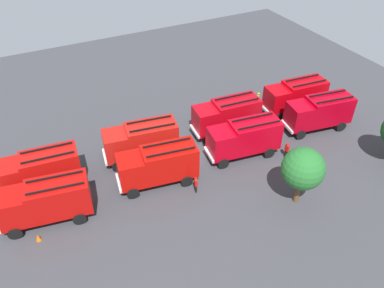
{
  "coord_description": "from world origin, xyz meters",
  "views": [
    {
      "loc": [
        13.11,
        25.92,
        24.06
      ],
      "look_at": [
        0.0,
        0.0,
        1.4
      ],
      "focal_mm": 35.28,
      "sensor_mm": 36.0,
      "label": 1
    }
  ],
  "objects": [
    {
      "name": "fire_truck_5",
      "position": [
        -4.57,
        2.21,
        2.15
      ],
      "size": [
        7.46,
        3.54,
        3.88
      ],
      "rotation": [
        0.0,
        0.0,
        -0.14
      ],
      "color": "#BC0312",
      "rests_on": "ground"
    },
    {
      "name": "fire_truck_1",
      "position": [
        -5.09,
        -1.96,
        2.15
      ],
      "size": [
        7.38,
        3.26,
        3.88
      ],
      "rotation": [
        0.0,
        0.0,
        -0.09
      ],
      "color": "#AE0611",
      "rests_on": "ground"
    },
    {
      "name": "firefighter_2",
      "position": [
        -11.1,
        -4.71,
        0.96
      ],
      "size": [
        0.45,
        0.48,
        1.71
      ],
      "rotation": [
        0.0,
        0.0,
        2.44
      ],
      "color": "black",
      "rests_on": "ground"
    },
    {
      "name": "firefighter_0",
      "position": [
        -8.15,
        4.46,
        0.94
      ],
      "size": [
        0.29,
        0.45,
        1.68
      ],
      "rotation": [
        0.0,
        0.0,
        3.27
      ],
      "color": "black",
      "rests_on": "ground"
    },
    {
      "name": "firefighter_3",
      "position": [
        2.0,
        4.71,
        0.9
      ],
      "size": [
        0.31,
        0.46,
        1.63
      ],
      "rotation": [
        0.0,
        0.0,
        6.09
      ],
      "color": "black",
      "rests_on": "ground"
    },
    {
      "name": "fire_truck_3",
      "position": [
        13.96,
        -1.84,
        2.15
      ],
      "size": [
        7.41,
        3.35,
        3.88
      ],
      "rotation": [
        0.0,
        0.0,
        -0.1
      ],
      "color": "#B70E0B",
      "rests_on": "ground"
    },
    {
      "name": "ground_plane",
      "position": [
        0.0,
        0.0,
        0.0
      ],
      "size": [
        65.81,
        65.81,
        0.0
      ],
      "primitive_type": "plane",
      "color": "#38383D"
    },
    {
      "name": "fire_truck_0",
      "position": [
        -14.11,
        -1.88,
        2.15
      ],
      "size": [
        7.4,
        3.31,
        3.88
      ],
      "rotation": [
        0.0,
        0.0,
        -0.1
      ],
      "color": "#B3040D",
      "rests_on": "ground"
    },
    {
      "name": "traffic_cone_1",
      "position": [
        15.39,
        3.9,
        0.3
      ],
      "size": [
        0.41,
        0.41,
        0.59
      ],
      "primitive_type": "cone",
      "color": "#F2600C",
      "rests_on": "ground"
    },
    {
      "name": "fire_truck_6",
      "position": [
        4.43,
        2.12,
        2.15
      ],
      "size": [
        7.49,
        3.63,
        3.88
      ],
      "rotation": [
        0.0,
        0.0,
        -0.15
      ],
      "color": "#B80B06",
      "rests_on": "ground"
    },
    {
      "name": "fire_truck_4",
      "position": [
        -14.19,
        1.96,
        2.15
      ],
      "size": [
        7.5,
        3.68,
        3.88
      ],
      "rotation": [
        0.0,
        0.0,
        -0.16
      ],
      "color": "#A90212",
      "rests_on": "ground"
    },
    {
      "name": "traffic_cone_0",
      "position": [
        0.53,
        -1.74,
        0.32
      ],
      "size": [
        0.45,
        0.45,
        0.64
      ],
      "primitive_type": "cone",
      "color": "#F2600C",
      "rests_on": "ground"
    },
    {
      "name": "fire_truck_7",
      "position": [
        14.08,
        2.13,
        2.15
      ],
      "size": [
        7.5,
        3.68,
        3.88
      ],
      "rotation": [
        0.0,
        0.0,
        -0.16
      ],
      "color": "#B60B08",
      "rests_on": "ground"
    },
    {
      "name": "tree_2",
      "position": [
        -5.21,
        9.63,
        3.72
      ],
      "size": [
        3.56,
        3.56,
        5.52
      ],
      "color": "brown",
      "rests_on": "ground"
    },
    {
      "name": "fire_truck_2",
      "position": [
        4.5,
        -1.92,
        2.15
      ],
      "size": [
        7.48,
        3.62,
        3.88
      ],
      "rotation": [
        0.0,
        0.0,
        -0.15
      ],
      "color": "#B6150F",
      "rests_on": "ground"
    },
    {
      "name": "firefighter_1",
      "position": [
        7.51,
        -4.24,
        0.9
      ],
      "size": [
        0.48,
        0.41,
        1.63
      ],
      "rotation": [
        0.0,
        0.0,
        4.21
      ],
      "color": "black",
      "rests_on": "ground"
    }
  ]
}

